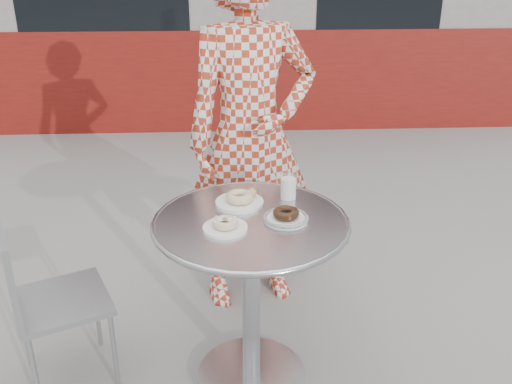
{
  "coord_description": "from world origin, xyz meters",
  "views": [
    {
      "loc": [
        -0.06,
        -1.98,
        1.82
      ],
      "look_at": [
        0.05,
        0.14,
        0.87
      ],
      "focal_mm": 40.0,
      "sensor_mm": 36.0,
      "label": 1
    }
  ],
  "objects_px": {
    "seated_person": "(251,136)",
    "plate_far": "(240,199)",
    "chair_far": "(254,232)",
    "milk_cup": "(288,187)",
    "plate_near": "(225,225)",
    "plate_checker": "(286,217)",
    "chair_left": "(64,333)",
    "bistro_table": "(251,262)"
  },
  "relations": [
    {
      "from": "seated_person",
      "to": "plate_far",
      "type": "xyz_separation_m",
      "value": [
        -0.07,
        -0.53,
        -0.1
      ]
    },
    {
      "from": "chair_far",
      "to": "milk_cup",
      "type": "distance_m",
      "value": 0.96
    },
    {
      "from": "chair_far",
      "to": "seated_person",
      "type": "bearing_deg",
      "value": 99.65
    },
    {
      "from": "chair_far",
      "to": "milk_cup",
      "type": "height_order",
      "value": "milk_cup"
    },
    {
      "from": "chair_far",
      "to": "seated_person",
      "type": "xyz_separation_m",
      "value": [
        -0.03,
        -0.24,
        0.67
      ]
    },
    {
      "from": "plate_far",
      "to": "plate_near",
      "type": "relative_size",
      "value": 1.17
    },
    {
      "from": "plate_far",
      "to": "plate_near",
      "type": "bearing_deg",
      "value": -105.8
    },
    {
      "from": "seated_person",
      "to": "plate_checker",
      "type": "relative_size",
      "value": 10.1
    },
    {
      "from": "plate_near",
      "to": "plate_checker",
      "type": "bearing_deg",
      "value": 15.4
    },
    {
      "from": "milk_cup",
      "to": "seated_person",
      "type": "bearing_deg",
      "value": 105.66
    },
    {
      "from": "chair_left",
      "to": "plate_far",
      "type": "relative_size",
      "value": 3.94
    },
    {
      "from": "chair_left",
      "to": "milk_cup",
      "type": "distance_m",
      "value": 1.16
    },
    {
      "from": "chair_left",
      "to": "milk_cup",
      "type": "relative_size",
      "value": 7.17
    },
    {
      "from": "plate_near",
      "to": "plate_checker",
      "type": "height_order",
      "value": "plate_checker"
    },
    {
      "from": "chair_far",
      "to": "plate_checker",
      "type": "height_order",
      "value": "plate_checker"
    },
    {
      "from": "chair_far",
      "to": "plate_near",
      "type": "relative_size",
      "value": 4.61
    },
    {
      "from": "chair_left",
      "to": "plate_near",
      "type": "xyz_separation_m",
      "value": [
        0.71,
        -0.12,
        0.57
      ]
    },
    {
      "from": "plate_checker",
      "to": "plate_near",
      "type": "bearing_deg",
      "value": -164.6
    },
    {
      "from": "bistro_table",
      "to": "plate_near",
      "type": "xyz_separation_m",
      "value": [
        -0.1,
        -0.07,
        0.21
      ]
    },
    {
      "from": "seated_person",
      "to": "bistro_table",
      "type": "bearing_deg",
      "value": -108.01
    },
    {
      "from": "chair_left",
      "to": "seated_person",
      "type": "bearing_deg",
      "value": -77.43
    },
    {
      "from": "chair_far",
      "to": "plate_near",
      "type": "height_order",
      "value": "plate_near"
    },
    {
      "from": "bistro_table",
      "to": "plate_near",
      "type": "relative_size",
      "value": 4.65
    },
    {
      "from": "milk_cup",
      "to": "chair_left",
      "type": "bearing_deg",
      "value": -171.45
    },
    {
      "from": "chair_far",
      "to": "plate_near",
      "type": "xyz_separation_m",
      "value": [
        -0.16,
        -1.0,
        0.57
      ]
    },
    {
      "from": "chair_far",
      "to": "plate_far",
      "type": "xyz_separation_m",
      "value": [
        -0.1,
        -0.77,
        0.57
      ]
    },
    {
      "from": "chair_left",
      "to": "plate_near",
      "type": "height_order",
      "value": "plate_near"
    },
    {
      "from": "bistro_table",
      "to": "plate_near",
      "type": "distance_m",
      "value": 0.24
    },
    {
      "from": "bistro_table",
      "to": "seated_person",
      "type": "height_order",
      "value": "seated_person"
    },
    {
      "from": "chair_far",
      "to": "plate_far",
      "type": "bearing_deg",
      "value": 99.43
    },
    {
      "from": "chair_far",
      "to": "chair_left",
      "type": "distance_m",
      "value": 1.24
    },
    {
      "from": "bistro_table",
      "to": "milk_cup",
      "type": "xyz_separation_m",
      "value": [
        0.17,
        0.19,
        0.25
      ]
    },
    {
      "from": "bistro_table",
      "to": "chair_left",
      "type": "bearing_deg",
      "value": 176.7
    },
    {
      "from": "plate_far",
      "to": "bistro_table",
      "type": "bearing_deg",
      "value": -76.21
    },
    {
      "from": "chair_left",
      "to": "milk_cup",
      "type": "height_order",
      "value": "milk_cup"
    },
    {
      "from": "plate_near",
      "to": "chair_far",
      "type": "bearing_deg",
      "value": 80.87
    },
    {
      "from": "bistro_table",
      "to": "chair_left",
      "type": "relative_size",
      "value": 1.01
    },
    {
      "from": "bistro_table",
      "to": "milk_cup",
      "type": "bearing_deg",
      "value": 49.19
    },
    {
      "from": "bistro_table",
      "to": "plate_near",
      "type": "height_order",
      "value": "plate_near"
    },
    {
      "from": "seated_person",
      "to": "plate_far",
      "type": "height_order",
      "value": "seated_person"
    },
    {
      "from": "chair_left",
      "to": "plate_near",
      "type": "bearing_deg",
      "value": -123.96
    },
    {
      "from": "milk_cup",
      "to": "plate_near",
      "type": "bearing_deg",
      "value": -135.35
    }
  ]
}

